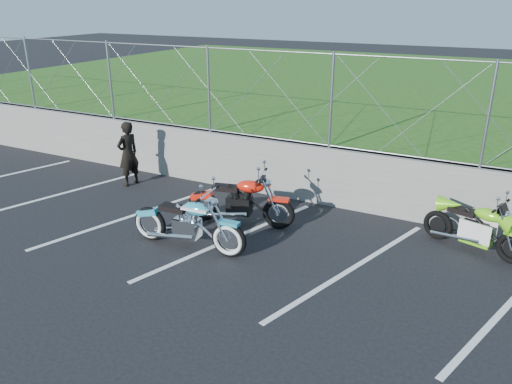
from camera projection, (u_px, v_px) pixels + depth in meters
The scene contains 9 objects.
ground at pixel (203, 262), 8.70m from camera, with size 90.00×90.00×0.00m, color black.
retaining_wall at pixel (286, 169), 11.37m from camera, with size 30.00×0.22×1.30m, color slate.
grass_field at pixel (389, 97), 19.66m from camera, with size 30.00×20.00×1.30m, color #234E14.
chain_link_fence at pixel (287, 97), 10.77m from camera, with size 28.00×0.03×2.00m.
parking_lines at pixel (289, 252), 9.02m from camera, with size 18.29×4.31×0.01m.
cruiser_turquoise at pixel (189, 225), 9.02m from camera, with size 2.33×0.74×1.16m.
naked_orange at pixel (242, 203), 9.97m from camera, with size 2.20×0.77×1.11m.
sportbike_green at pixel (476, 229), 8.93m from camera, with size 1.88×0.78×1.00m.
person_standing at pixel (128, 154), 12.02m from camera, with size 0.58×0.38×1.58m, color black.
Camera 1 is at (4.32, -6.40, 4.30)m, focal length 35.00 mm.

